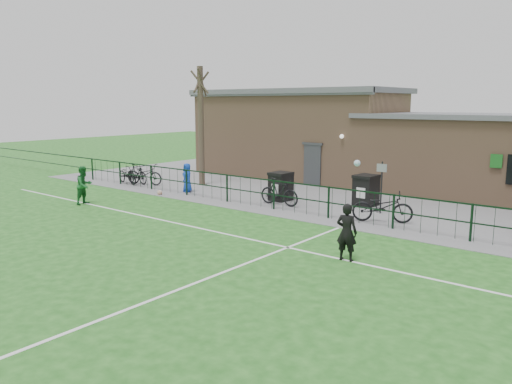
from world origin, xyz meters
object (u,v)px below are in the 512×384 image
Objects in this scene: bicycle_e at (382,207)px; outfield_player at (84,185)px; bicycle_b at (137,174)px; wheelie_bin_right at (366,191)px; bicycle_a at (127,174)px; bicycle_c at (145,174)px; spectator_child at (187,178)px; ball_ground at (160,193)px; bicycle_d at (279,192)px; bare_tree at (201,127)px; wheelie_bin_left at (281,187)px; sign_post at (381,188)px.

outfield_player reaches higher than bicycle_e.
bicycle_b is at bearing 65.89° from bicycle_e.
wheelie_bin_right is 0.63× the size of bicycle_a.
bicycle_c reaches higher than bicycle_b.
spectator_child is (-9.87, -0.08, 0.13)m from bicycle_e.
ball_ground is (3.40, -1.37, -0.42)m from bicycle_b.
spectator_child reaches higher than bicycle_d.
bicycle_e is at bearing 7.70° from ball_ground.
bicycle_b is 0.82× the size of bicycle_c.
spectator_child is 6.05× the size of ball_ground.
bare_tree reaches higher than wheelie_bin_left.
bicycle_c is at bearing -142.20° from bare_tree.
bicycle_c is (-11.40, -2.22, -0.06)m from wheelie_bin_right.
bicycle_b is 0.58m from bicycle_c.
spectator_child is (-8.11, -2.33, 0.09)m from wheelie_bin_right.
bare_tree is 4.67m from bicycle_a.
spectator_child reaches higher than bicycle_b.
spectator_child is (4.25, 0.25, 0.19)m from bicycle_a.
sign_post is 13.56m from bicycle_a.
bicycle_a is at bearing 67.12° from bicycle_e.
ball_ground is (0.48, -3.24, -2.89)m from bare_tree.
bicycle_e reaches higher than bicycle_b.
bare_tree is 4.37m from ball_ground.
bicycle_c is at bearing 11.55° from outfield_player.
wheelie_bin_left is at bearing -80.33° from bicycle_b.
outfield_player reaches higher than wheelie_bin_right.
outfield_player is at bearing -173.17° from bicycle_c.
bicycle_e is 1.54× the size of spectator_child.
sign_post is 1.51m from bicycle_e.
bicycle_b is 0.92× the size of bicycle_d.
bicycle_b is at bearing 79.56° from bicycle_c.
bicycle_b is 3.69m from ball_ground.
bare_tree is 10.36m from sign_post.
wheelie_bin_right is (9.05, 0.40, -2.38)m from bare_tree.
bicycle_c is 5.14m from outfield_player.
bicycle_c is at bearing -81.84° from bicycle_b.
outfield_player is at bearing -140.80° from wheelie_bin_right.
wheelie_bin_right is 12.62m from bicycle_a.
bicycle_e is 9.31× the size of ball_ground.
wheelie_bin_right is 0.57× the size of bicycle_e.
bicycle_a is at bearing -165.46° from wheelie_bin_right.
wheelie_bin_left reaches higher than bicycle_a.
wheelie_bin_right reaches higher than bicycle_e.
sign_post reaches higher than bicycle_b.
outfield_player is at bearing -148.61° from bicycle_b.
wheelie_bin_left is at bearing 31.45° from bicycle_d.
bicycle_a is 1.11× the size of bicycle_b.
bicycle_b is 5.34m from outfield_player.
bicycle_d is at bearing -86.25° from bicycle_b.
wheelie_bin_right reaches higher than bicycle_c.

